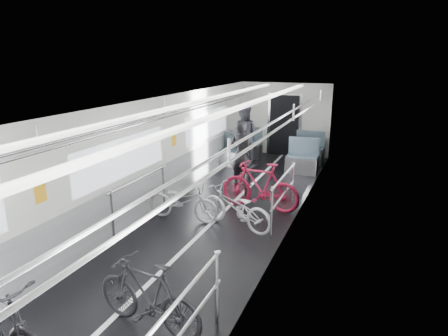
{
  "coord_description": "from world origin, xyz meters",
  "views": [
    {
      "loc": [
        2.92,
        -6.05,
        3.24
      ],
      "look_at": [
        0.0,
        1.44,
        0.97
      ],
      "focal_mm": 32.0,
      "sensor_mm": 36.0,
      "label": 1
    }
  ],
  "objects_px": {
    "bike_left_far": "(183,201)",
    "bike_right_far": "(260,186)",
    "bike_right_near": "(148,295)",
    "person_seated": "(243,136)",
    "person_standing": "(241,154)",
    "bike_right_mid": "(235,208)",
    "bike_aisle": "(249,172)"
  },
  "relations": [
    {
      "from": "bike_left_far",
      "to": "bike_right_far",
      "type": "height_order",
      "value": "bike_right_far"
    },
    {
      "from": "bike_left_far",
      "to": "bike_right_mid",
      "type": "distance_m",
      "value": 1.13
    },
    {
      "from": "bike_right_mid",
      "to": "bike_aisle",
      "type": "bearing_deg",
      "value": -150.9
    },
    {
      "from": "person_standing",
      "to": "person_seated",
      "type": "relative_size",
      "value": 0.9
    },
    {
      "from": "bike_left_far",
      "to": "bike_right_near",
      "type": "height_order",
      "value": "bike_right_near"
    },
    {
      "from": "bike_left_far",
      "to": "bike_right_near",
      "type": "xyz_separation_m",
      "value": [
        1.16,
        -3.19,
        0.06
      ]
    },
    {
      "from": "bike_right_near",
      "to": "person_seated",
      "type": "bearing_deg",
      "value": -161.95
    },
    {
      "from": "bike_left_far",
      "to": "person_seated",
      "type": "xyz_separation_m",
      "value": [
        -0.19,
        4.35,
        0.54
      ]
    },
    {
      "from": "bike_left_far",
      "to": "bike_right_mid",
      "type": "height_order",
      "value": "bike_right_mid"
    },
    {
      "from": "person_standing",
      "to": "bike_right_near",
      "type": "bearing_deg",
      "value": 108.43
    },
    {
      "from": "bike_left_far",
      "to": "bike_right_far",
      "type": "xyz_separation_m",
      "value": [
        1.29,
        1.13,
        0.13
      ]
    },
    {
      "from": "bike_left_far",
      "to": "bike_right_mid",
      "type": "relative_size",
      "value": 0.95
    },
    {
      "from": "bike_right_near",
      "to": "person_seated",
      "type": "xyz_separation_m",
      "value": [
        -1.34,
        7.53,
        0.48
      ]
    },
    {
      "from": "bike_right_near",
      "to": "bike_right_far",
      "type": "relative_size",
      "value": 0.87
    },
    {
      "from": "bike_left_far",
      "to": "bike_right_mid",
      "type": "bearing_deg",
      "value": -90.85
    },
    {
      "from": "person_seated",
      "to": "bike_aisle",
      "type": "bearing_deg",
      "value": 103.57
    },
    {
      "from": "bike_left_far",
      "to": "person_standing",
      "type": "distance_m",
      "value": 2.52
    },
    {
      "from": "bike_right_mid",
      "to": "person_standing",
      "type": "bearing_deg",
      "value": -146.25
    },
    {
      "from": "bike_left_far",
      "to": "person_standing",
      "type": "xyz_separation_m",
      "value": [
        0.41,
        2.45,
        0.45
      ]
    },
    {
      "from": "person_standing",
      "to": "bike_right_far",
      "type": "bearing_deg",
      "value": 134.55
    },
    {
      "from": "bike_left_far",
      "to": "person_standing",
      "type": "bearing_deg",
      "value": -10.5
    },
    {
      "from": "bike_right_near",
      "to": "bike_aisle",
      "type": "height_order",
      "value": "bike_right_near"
    },
    {
      "from": "person_seated",
      "to": "person_standing",
      "type": "bearing_deg",
      "value": 98.48
    },
    {
      "from": "person_standing",
      "to": "person_seated",
      "type": "height_order",
      "value": "person_seated"
    },
    {
      "from": "bike_right_far",
      "to": "person_standing",
      "type": "distance_m",
      "value": 1.61
    },
    {
      "from": "bike_right_mid",
      "to": "person_standing",
      "type": "distance_m",
      "value": 2.59
    },
    {
      "from": "bike_left_far",
      "to": "person_standing",
      "type": "relative_size",
      "value": 0.9
    },
    {
      "from": "bike_right_mid",
      "to": "bike_right_far",
      "type": "distance_m",
      "value": 1.14
    },
    {
      "from": "person_standing",
      "to": "person_seated",
      "type": "distance_m",
      "value": 1.99
    },
    {
      "from": "bike_right_near",
      "to": "person_standing",
      "type": "xyz_separation_m",
      "value": [
        -0.75,
        5.64,
        0.39
      ]
    },
    {
      "from": "bike_aisle",
      "to": "person_seated",
      "type": "relative_size",
      "value": 0.9
    },
    {
      "from": "bike_left_far",
      "to": "bike_right_far",
      "type": "distance_m",
      "value": 1.72
    }
  ]
}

